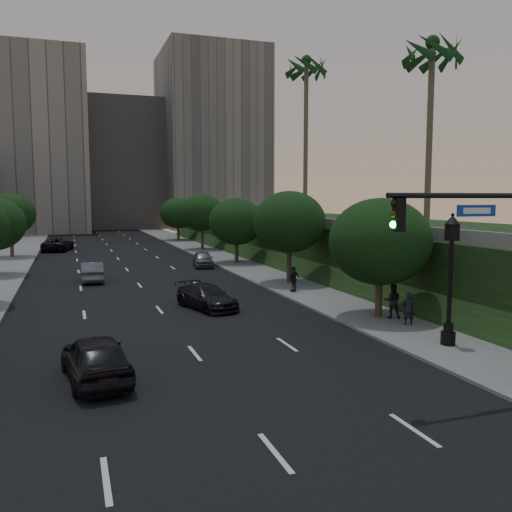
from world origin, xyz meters
name	(u,v)px	position (x,y,z in m)	size (l,w,h in m)	color
ground	(229,397)	(0.00, 0.00, 0.00)	(160.00, 160.00, 0.00)	black
road_surface	(129,273)	(0.00, 30.00, 0.01)	(16.00, 140.00, 0.02)	black
sidewalk_right	(246,267)	(10.25, 30.00, 0.07)	(4.50, 140.00, 0.15)	slate
embankment	(373,244)	(22.00, 28.00, 2.00)	(18.00, 90.00, 4.00)	black
parapet_wall	(288,220)	(13.50, 28.00, 4.35)	(0.35, 90.00, 0.70)	slate
office_block_left	(11,143)	(-14.00, 92.00, 16.00)	(26.00, 20.00, 32.00)	gray
office_block_mid	(121,165)	(6.00, 102.00, 13.00)	(22.00, 18.00, 26.00)	gray
office_block_right	(211,141)	(24.00, 96.00, 18.00)	(20.00, 22.00, 36.00)	gray
tree_right_a	(380,242)	(10.30, 8.00, 4.02)	(5.20, 5.20, 6.24)	#38281C
tree_right_b	(289,222)	(10.30, 20.00, 4.52)	(5.20, 5.20, 6.74)	#38281C
tree_right_c	(236,221)	(10.30, 33.00, 4.02)	(5.20, 5.20, 6.24)	#38281C
tree_right_d	(202,212)	(10.30, 47.00, 4.52)	(5.20, 5.20, 6.74)	#38281C
tree_right_e	(178,213)	(10.30, 62.00, 4.02)	(5.20, 5.20, 6.24)	#38281C
tree_left_d	(10,214)	(-10.30, 45.00, 4.58)	(5.00, 5.00, 6.71)	#38281C
palm_mid	(432,53)	(17.50, 14.00, 15.32)	(3.20, 3.20, 13.00)	#4C4233
palm_far	(306,70)	(16.00, 30.00, 17.64)	(3.20, 3.20, 15.50)	#4C4233
traffic_signal_mast	(505,280)	(8.20, -2.58, 3.67)	(5.68, 0.56, 7.00)	black
street_lamp	(450,286)	(10.17, 2.41, 2.63)	(0.64, 0.64, 5.62)	black
sedan_near_left	(96,358)	(-3.88, 2.92, 0.81)	(1.92, 4.77, 1.62)	black
sedan_mid_left	(92,272)	(-3.12, 25.96, 0.74)	(1.57, 4.50, 1.48)	#4E5055
sedan_far_left	(58,244)	(-5.96, 51.56, 0.80)	(2.66, 5.77, 1.60)	black
sedan_near_right	(207,297)	(2.60, 13.49, 0.69)	(1.92, 4.74, 1.37)	black
sedan_far_right	(203,259)	(6.73, 31.74, 0.72)	(1.69, 4.21, 1.43)	slate
pedestrian_a	(408,309)	(10.69, 5.97, 0.94)	(0.57, 0.38, 1.58)	black
pedestrian_b	(393,301)	(10.80, 7.51, 1.03)	(0.85, 0.67, 1.76)	black
pedestrian_c	(294,279)	(9.13, 16.37, 0.98)	(0.97, 0.40, 1.66)	black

